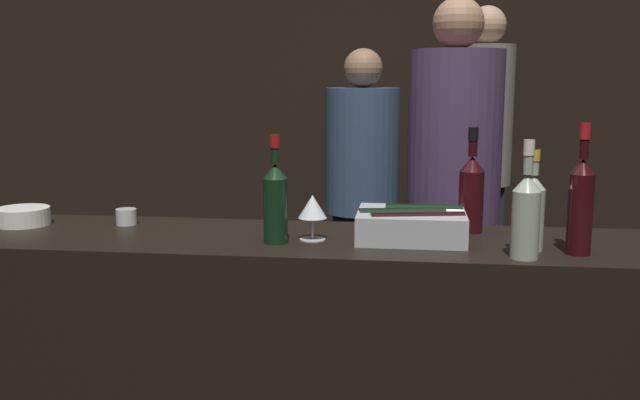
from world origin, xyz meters
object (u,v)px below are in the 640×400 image
Objects in this scene: wine_glass at (312,208)px; bowl_white at (23,216)px; ice_bin_with_bottles at (412,223)px; red_wine_bottle_burgundy at (275,200)px; red_wine_bottle_black_foil at (471,191)px; white_wine_bottle at (526,212)px; red_wine_bottle_tall at (581,202)px; person_in_hoodie at (453,190)px; person_grey_polo at (482,152)px; person_blond_tee at (362,183)px; candle_votive at (126,217)px; rose_wine_bottle at (533,209)px.

bowl_white is at bearing 174.27° from wine_glass.
bowl_white is at bearing 177.60° from ice_bin_with_bottles.
red_wine_bottle_black_foil is at bearing 21.14° from red_wine_bottle_burgundy.
white_wine_bottle is at bearing -69.77° from red_wine_bottle_black_foil.
ice_bin_with_bottles is at bearing -144.64° from red_wine_bottle_black_foil.
red_wine_bottle_tall is 0.22× the size of person_in_hoodie.
person_grey_polo is at bearing 87.95° from white_wine_bottle.
red_wine_bottle_black_foil is 0.19× the size of person_grey_polo.
person_in_hoodie is at bearing 24.58° from bowl_white.
red_wine_bottle_black_foil is at bearing -30.80° from person_grey_polo.
person_in_hoodie is (-0.31, 0.90, -0.11)m from red_wine_bottle_tall.
person_blond_tee is (-0.44, 0.87, -0.11)m from person_in_hoodie.
person_grey_polo is (0.20, 1.71, -0.04)m from red_wine_bottle_black_foil.
red_wine_bottle_burgundy is 0.91m from red_wine_bottle_tall.
red_wine_bottle_burgundy reaches higher than candle_votive.
red_wine_bottle_black_foil is 0.40m from red_wine_bottle_tall.
red_wine_bottle_burgundy is at bearing -9.62° from bowl_white.
rose_wine_bottle is 0.29m from red_wine_bottle_black_foil.
red_wine_bottle_black_foil is at bearing -99.39° from person_in_hoodie.
ice_bin_with_bottles is 0.51m from red_wine_bottle_tall.
white_wine_bottle is at bearing -13.19° from candle_votive.
person_in_hoodie reaches higher than red_wine_bottle_burgundy.
white_wine_bottle is at bearing -92.70° from person_in_hoodie.
red_wine_bottle_black_foil reaches higher than white_wine_bottle.
person_grey_polo is (0.04, 1.94, -0.03)m from rose_wine_bottle.
red_wine_bottle_burgundy is 0.75m from white_wine_bottle.
person_blond_tee reaches higher than bowl_white.
wine_glass is 0.41× the size of red_wine_bottle_black_foil.
white_wine_bottle reaches higher than wine_glass.
red_wine_bottle_burgundy reaches higher than wine_glass.
wine_glass is at bearing -43.15° from person_blond_tee.
red_wine_bottle_black_foil is 0.91× the size of red_wine_bottle_tall.
candle_votive is 1.52m from red_wine_bottle_tall.
white_wine_bottle is at bearing -157.28° from red_wine_bottle_tall.
candle_votive is at bearing 7.82° from bowl_white.
person_blond_tee is at bearing 99.48° from ice_bin_with_bottles.
white_wine_bottle reaches higher than bowl_white.
wine_glass is 0.13m from red_wine_bottle_burgundy.
candle_votive is 0.24× the size of rose_wine_bottle.
candle_votive is 0.04× the size of person_blond_tee.
person_in_hoodie is at bearing 55.24° from red_wine_bottle_burgundy.
rose_wine_bottle is at bearing -55.74° from red_wine_bottle_black_foil.
wine_glass is (1.05, -0.11, 0.07)m from bowl_white.
person_in_hoodie is at bearing 109.31° from red_wine_bottle_tall.
red_wine_bottle_black_foil reaches higher than bowl_white.
white_wine_bottle is at bearing -23.66° from person_blond_tee.
person_blond_tee is at bearing 113.28° from red_wine_bottle_tall.
red_wine_bottle_burgundy is (0.58, -0.21, 0.11)m from candle_votive.
bowl_white is 0.96m from red_wine_bottle_burgundy.
candle_votive is at bearing 173.93° from ice_bin_with_bottles.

